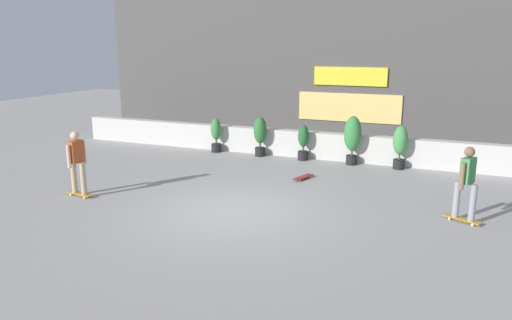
% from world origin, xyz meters
% --- Properties ---
extents(ground_plane, '(48.00, 48.00, 0.00)m').
position_xyz_m(ground_plane, '(0.00, 0.00, 0.00)').
color(ground_plane, '#9E9B96').
extents(planter_wall, '(18.00, 0.40, 0.90)m').
position_xyz_m(planter_wall, '(0.00, 6.00, 0.45)').
color(planter_wall, beige).
rests_on(planter_wall, ground).
extents(building_backdrop, '(20.00, 2.08, 6.50)m').
position_xyz_m(building_backdrop, '(0.00, 10.00, 3.25)').
color(building_backdrop, '#4C4947').
rests_on(building_backdrop, ground).
extents(potted_plant_0, '(0.38, 0.38, 1.22)m').
position_xyz_m(potted_plant_0, '(-3.21, 5.55, 0.66)').
color(potted_plant_0, black).
rests_on(potted_plant_0, ground).
extents(potted_plant_1, '(0.45, 0.45, 1.38)m').
position_xyz_m(potted_plant_1, '(-1.50, 5.55, 0.78)').
color(potted_plant_1, black).
rests_on(potted_plant_1, ground).
extents(potted_plant_2, '(0.37, 0.37, 1.20)m').
position_xyz_m(potted_plant_2, '(0.06, 5.55, 0.63)').
color(potted_plant_2, black).
rests_on(potted_plant_2, ground).
extents(potted_plant_3, '(0.55, 0.55, 1.58)m').
position_xyz_m(potted_plant_3, '(1.69, 5.55, 0.93)').
color(potted_plant_3, black).
rests_on(potted_plant_3, ground).
extents(potted_plant_4, '(0.45, 0.45, 1.37)m').
position_xyz_m(potted_plant_4, '(3.18, 5.55, 0.78)').
color(potted_plant_4, black).
rests_on(potted_plant_4, ground).
extents(skater_by_wall_left, '(0.81, 0.52, 1.70)m').
position_xyz_m(skater_by_wall_left, '(5.01, 1.29, 0.94)').
color(skater_by_wall_left, '#BF8C26').
rests_on(skater_by_wall_left, ground).
extents(skater_mid_plaza, '(0.82, 0.55, 1.70)m').
position_xyz_m(skater_mid_plaza, '(-4.11, -0.44, 0.94)').
color(skater_mid_plaza, '#BF8C26').
rests_on(skater_mid_plaza, ground).
extents(skateboard_near_camera, '(0.45, 0.82, 0.08)m').
position_xyz_m(skateboard_near_camera, '(0.75, 3.26, 0.06)').
color(skateboard_near_camera, maroon).
rests_on(skateboard_near_camera, ground).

